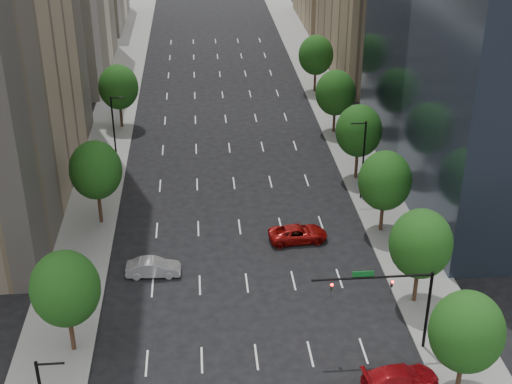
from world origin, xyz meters
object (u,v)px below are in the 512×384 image
object	(u,v)px
car_red_near	(401,378)
car_silver	(153,268)
car_red_far	(298,234)
traffic_signal	(398,294)

from	to	relation	value
car_red_near	car_silver	xyz separation A→B (m)	(-18.35, 16.06, -0.02)
car_red_near	car_silver	world-z (taller)	car_red_near
car_red_near	car_red_far	world-z (taller)	car_red_near
car_silver	car_red_far	world-z (taller)	car_silver
traffic_signal	car_red_far	xyz separation A→B (m)	(-5.03, 16.84, -4.38)
car_red_far	car_red_near	bearing A→B (deg)	-172.59
traffic_signal	car_red_near	distance (m)	6.00
car_red_near	traffic_signal	bearing A→B (deg)	-13.16
traffic_signal	car_red_far	world-z (taller)	traffic_signal
traffic_signal	car_red_far	size ratio (longest dim) A/B	1.59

